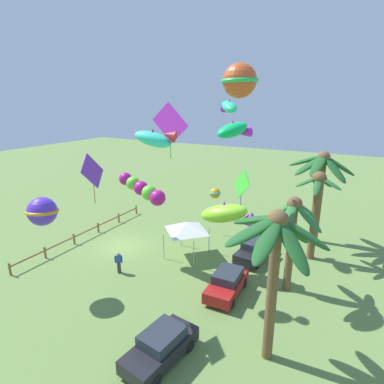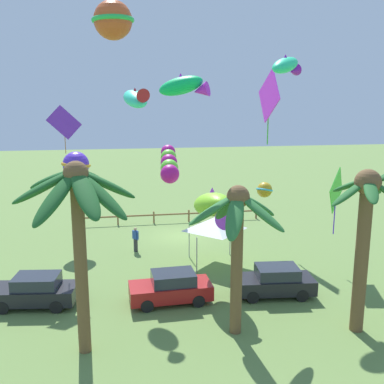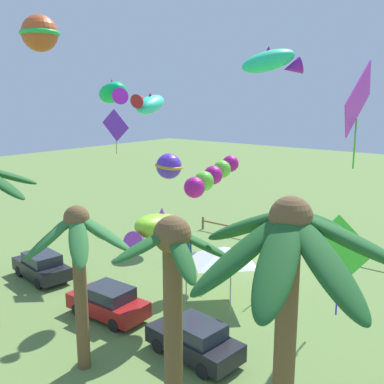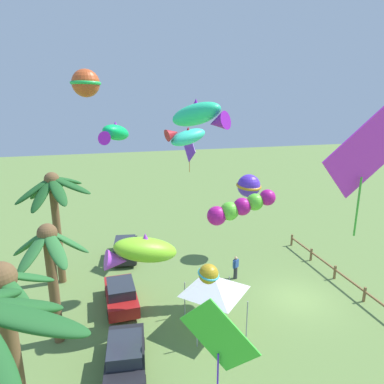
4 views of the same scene
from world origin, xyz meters
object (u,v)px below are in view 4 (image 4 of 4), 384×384
kite_diamond_8 (364,156)px  kite_ball_9 (209,274)px  spectator_0 (236,267)px  kite_tube_3 (239,208)px  kite_fish_1 (199,115)px  parked_car_0 (121,294)px  kite_ball_10 (86,83)px  kite_ball_0 (249,186)px  kite_diamond_2 (219,337)px  parked_car_2 (125,249)px  kite_fish_7 (115,133)px  festival_tent (215,285)px  kite_diamond_5 (190,149)px  palm_tree_1 (7,321)px  kite_fish_6 (186,136)px  kite_fish_4 (142,251)px  parked_car_1 (125,356)px  palm_tree_2 (54,198)px  palm_tree_0 (50,257)px

kite_diamond_8 → kite_ball_9: bearing=69.8°
spectator_0 → kite_tube_3: kite_tube_3 is taller
kite_fish_1 → parked_car_0: bearing=23.9°
kite_fish_1 → kite_ball_10: kite_ball_10 is taller
kite_ball_0 → kite_diamond_2: bearing=153.4°
kite_fish_1 → kite_tube_3: (5.69, -3.99, -5.55)m
parked_car_2 → kite_fish_7: kite_fish_7 is taller
kite_tube_3 → festival_tent: bearing=137.8°
parked_car_0 → kite_ball_0: (5.01, -9.99, 4.65)m
festival_tent → kite_fish_7: 9.27m
kite_diamond_5 → kite_diamond_8: 13.38m
parked_car_0 → palm_tree_1: bearing=152.0°
festival_tent → spectator_0: bearing=-33.4°
festival_tent → kite_tube_3: bearing=-42.2°
spectator_0 → festival_tent: size_ratio=0.56×
kite_fish_6 → kite_ball_10: size_ratio=1.18×
kite_fish_7 → kite_fish_4: bearing=-150.2°
spectator_0 → kite_fish_1: 13.93m
parked_car_1 → kite_diamond_5: 13.92m
parked_car_0 → kite_diamond_2: 10.69m
kite_fish_4 → kite_ball_0: bearing=-50.7°
kite_fish_6 → kite_fish_1: bearing=169.9°
palm_tree_2 → kite_ball_9: (-9.57, -7.13, -1.16)m
palm_tree_1 → palm_tree_2: palm_tree_2 is taller
kite_ball_10 → palm_tree_0: bearing=155.7°
kite_diamond_2 → kite_tube_3: size_ratio=0.97×
kite_fish_4 → kite_ball_9: kite_fish_4 is taller
kite_fish_6 → kite_fish_4: bearing=138.0°
parked_car_1 → kite_ball_0: kite_ball_0 is taller
parked_car_0 → kite_fish_1: 12.70m
palm_tree_0 → kite_ball_10: size_ratio=2.67×
kite_diamond_2 → kite_ball_10: bearing=17.7°
kite_fish_4 → kite_diamond_8: (-5.45, -7.82, 5.39)m
kite_fish_6 → spectator_0: bearing=-88.4°
kite_diamond_2 → kite_diamond_5: kite_diamond_5 is taller
festival_tent → kite_diamond_8: bearing=-137.2°
kite_fish_6 → kite_ball_10: bearing=78.7°
palm_tree_1 → kite_ball_10: kite_ball_10 is taller
festival_tent → kite_fish_4: 4.20m
palm_tree_1 → kite_ball_0: 18.65m
kite_fish_4 → parked_car_0: bearing=25.3°
parked_car_2 → kite_fish_7: size_ratio=1.61×
palm_tree_1 → kite_diamond_5: 16.01m
palm_tree_0 → kite_fish_4: (0.04, -4.31, -0.20)m
kite_tube_3 → kite_ball_10: size_ratio=1.70×
kite_fish_1 → kite_tube_3: bearing=-35.0°
kite_ball_0 → palm_tree_2: bearing=95.0°
parked_car_1 → kite_ball_10: size_ratio=1.72×
kite_diamond_2 → kite_fish_1: bearing=-3.5°
kite_diamond_5 → kite_fish_7: size_ratio=1.04×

